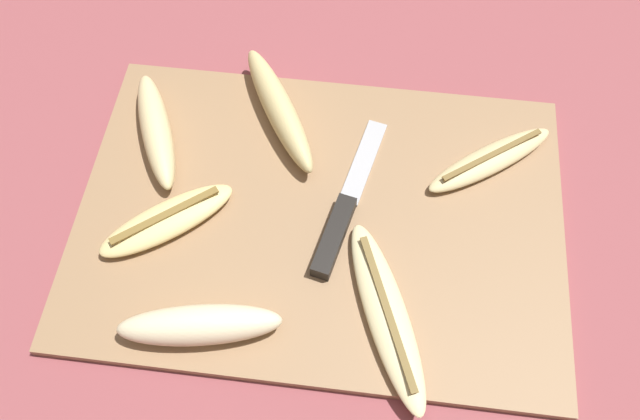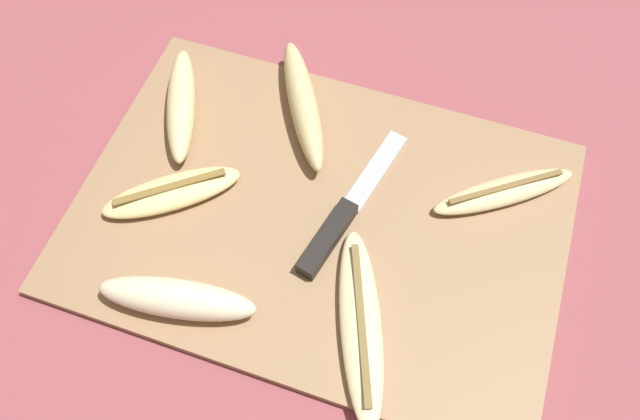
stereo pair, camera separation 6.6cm
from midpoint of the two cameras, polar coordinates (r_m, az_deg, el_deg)
The scene contains 9 objects.
ground_plane at distance 0.68m, azimuth 2.77°, elevation -1.14°, with size 4.00×4.00×0.00m, color #93474C.
cutting_board at distance 0.67m, azimuth 2.79°, elevation -0.91°, with size 0.52×0.36×0.01m.
knife at distance 0.66m, azimuth 4.42°, elevation -1.66°, with size 0.07×0.21×0.02m.
banana_soft_right at distance 0.61m, azimuth 6.87°, elevation -10.70°, with size 0.11×0.20×0.02m.
banana_golden_short at distance 0.68m, azimuth -10.74°, elevation 1.35°, with size 0.15×0.13×0.02m.
banana_mellow_near at distance 0.71m, azimuth 19.04°, elevation 1.38°, with size 0.15×0.12×0.02m.
banana_bright_far at distance 0.62m, azimuth -9.97°, elevation -8.27°, with size 0.16×0.07×0.04m.
banana_spotted_left at distance 0.73m, azimuth 1.07°, elevation 9.49°, with size 0.12×0.18×0.04m.
banana_ripe_center at distance 0.74m, azimuth -10.08°, elevation 9.29°, with size 0.09×0.16×0.03m.
Camera 2 is at (0.10, -0.30, 0.60)m, focal length 35.00 mm.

